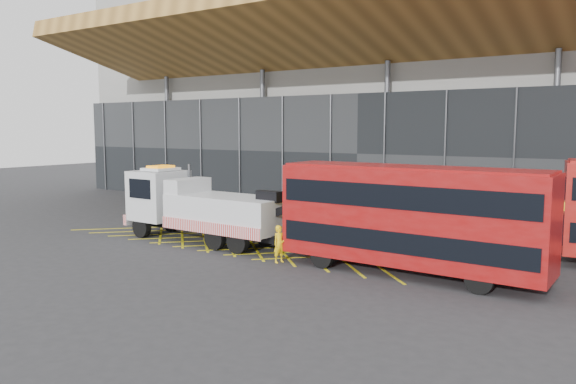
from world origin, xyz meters
The scene contains 6 objects.
ground_plane centered at (0.00, 0.00, 0.00)m, with size 120.00×120.00×0.00m, color #2B2B2D.
road_markings centered at (1.60, 0.00, 0.01)m, with size 19.96×7.16×0.01m.
construction_building centered at (1.92, 18.40, 8.98)m, with size 55.00×23.97×18.00m.
recovery_truck centered at (-0.18, -1.79, 1.75)m, with size 10.89×2.85×3.80m.
bus_towed centered at (11.07, -2.08, 2.36)m, with size 10.50×2.66×4.25m.
worker centered at (5.76, -3.26, 0.80)m, with size 0.58×0.38×1.60m, color yellow.
Camera 1 is at (19.11, -22.50, 5.69)m, focal length 35.00 mm.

